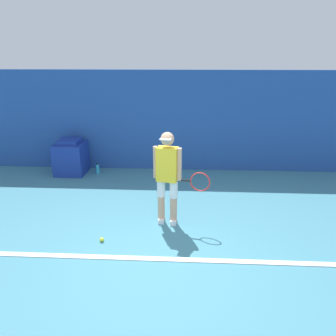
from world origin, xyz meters
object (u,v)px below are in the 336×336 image
object	(u,v)px
tennis_ball	(102,240)
tennis_player	(168,174)
water_bottle	(98,169)
covered_chair	(71,157)

from	to	relation	value
tennis_ball	tennis_player	bearing A→B (deg)	34.46
tennis_player	tennis_ball	distance (m)	1.48
tennis_ball	water_bottle	distance (m)	3.20
tennis_player	tennis_ball	xyz separation A→B (m)	(-1.00, -0.69, -0.85)
tennis_ball	covered_chair	xyz separation A→B (m)	(-1.50, 3.08, 0.37)
tennis_player	tennis_ball	size ratio (longest dim) A/B	23.59
tennis_ball	water_bottle	xyz separation A→B (m)	(-0.87, 3.08, 0.08)
covered_chair	water_bottle	bearing A→B (deg)	0.26
covered_chair	water_bottle	world-z (taller)	covered_chair
tennis_player	covered_chair	xyz separation A→B (m)	(-2.51, 2.39, -0.48)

